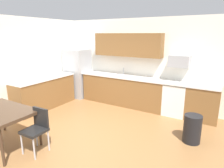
{
  "coord_description": "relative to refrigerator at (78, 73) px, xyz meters",
  "views": [
    {
      "loc": [
        2.47,
        -3.11,
        2.22
      ],
      "look_at": [
        0.0,
        1.0,
        1.0
      ],
      "focal_mm": 31.5,
      "sensor_mm": 36.0,
      "label": 1
    }
  ],
  "objects": [
    {
      "name": "cabinet_run_back",
      "position": [
        1.8,
        0.08,
        -0.4
      ],
      "size": [
        2.75,
        0.6,
        0.9
      ],
      "primitive_type": "cube",
      "color": "brown",
      "rests_on": "ground"
    },
    {
      "name": "oven_range",
      "position": [
        3.48,
        0.08,
        -0.4
      ],
      "size": [
        0.6,
        0.6,
        0.91
      ],
      "color": "white",
      "rests_on": "ground"
    },
    {
      "name": "upper_cabinets_back",
      "position": [
        1.88,
        0.21,
        1.05
      ],
      "size": [
        2.2,
        0.34,
        0.7
      ],
      "primitive_type": "cube",
      "color": "brown"
    },
    {
      "name": "dining_table",
      "position": [
        0.89,
        -3.37,
        -0.14
      ],
      "size": [
        1.4,
        0.9,
        0.77
      ],
      "color": "#422D1E",
      "rests_on": "ground"
    },
    {
      "name": "wall_back",
      "position": [
        2.18,
        0.43,
        0.5
      ],
      "size": [
        5.8,
        0.1,
        2.7
      ],
      "primitive_type": "cube",
      "color": "white",
      "rests_on": "ground"
    },
    {
      "name": "countertop_left",
      "position": [
        -0.12,
        -1.42,
        0.07
      ],
      "size": [
        0.64,
        2.0,
        0.04
      ],
      "primitive_type": "cube",
      "color": "silver",
      "rests_on": "cabinet_run_left"
    },
    {
      "name": "sink_faucet",
      "position": [
        1.73,
        0.26,
        0.19
      ],
      "size": [
        0.02,
        0.02,
        0.24
      ],
      "primitive_type": "cylinder",
      "color": "#B2B5BA",
      "rests_on": "countertop_back"
    },
    {
      "name": "trash_bin",
      "position": [
        4.16,
        -1.26,
        -0.55
      ],
      "size": [
        0.36,
        0.36,
        0.6
      ],
      "primitive_type": "cylinder",
      "color": "black",
      "rests_on": "ground"
    },
    {
      "name": "wall_left",
      "position": [
        -0.47,
        -2.22,
        0.5
      ],
      "size": [
        0.1,
        5.8,
        2.7
      ],
      "primitive_type": "cube",
      "color": "white",
      "rests_on": "ground"
    },
    {
      "name": "ground_plane",
      "position": [
        2.18,
        -2.22,
        -0.85
      ],
      "size": [
        12.0,
        12.0,
        0.0
      ],
      "primitive_type": "plane",
      "color": "olive"
    },
    {
      "name": "microwave",
      "position": [
        3.48,
        0.18,
        0.65
      ],
      "size": [
        0.54,
        0.36,
        0.32
      ],
      "primitive_type": "cube",
      "color": "#9EA0A5"
    },
    {
      "name": "chair_near_table",
      "position": [
        1.66,
        -3.13,
        -0.35
      ],
      "size": [
        0.41,
        0.41,
        0.85
      ],
      "color": "black",
      "rests_on": "ground"
    },
    {
      "name": "sink_basin",
      "position": [
        1.73,
        0.08,
        0.03
      ],
      "size": [
        0.48,
        0.4,
        0.14
      ],
      "primitive_type": "cube",
      "color": "#A5A8AD",
      "rests_on": "countertop_back"
    },
    {
      "name": "cabinet_run_back_right",
      "position": [
        4.18,
        0.08,
        -0.4
      ],
      "size": [
        0.8,
        0.6,
        0.9
      ],
      "primitive_type": "cube",
      "color": "brown",
      "rests_on": "ground"
    },
    {
      "name": "refrigerator",
      "position": [
        0.0,
        0.0,
        0.0
      ],
      "size": [
        0.76,
        0.7,
        1.7
      ],
      "primitive_type": "cube",
      "color": "#9EA0A5",
      "rests_on": "ground"
    },
    {
      "name": "cabinet_run_left",
      "position": [
        -0.12,
        -1.42,
        -0.4
      ],
      "size": [
        0.6,
        2.0,
        0.9
      ],
      "primitive_type": "cube",
      "color": "brown",
      "rests_on": "ground"
    },
    {
      "name": "countertop_back",
      "position": [
        2.18,
        0.08,
        0.07
      ],
      "size": [
        4.8,
        0.64,
        0.04
      ],
      "primitive_type": "cube",
      "color": "silver",
      "rests_on": "cabinet_run_back"
    }
  ]
}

